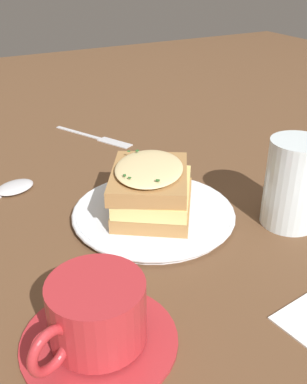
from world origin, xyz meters
TOP-DOWN VIEW (x-y plane):
  - ground_plane at (0.00, 0.00)m, footprint 2.40×2.40m
  - dinner_plate at (-0.03, -0.02)m, footprint 0.23×0.23m
  - sandwich at (-0.03, -0.02)m, footprint 0.17×0.16m
  - teacup_with_saucer at (0.15, -0.17)m, footprint 0.15×0.15m
  - water_glass at (0.07, 0.14)m, footprint 0.08×0.08m
  - fork at (-0.33, 0.03)m, footprint 0.18×0.10m
  - spoon at (-0.20, -0.18)m, footprint 0.09×0.17m

SIDE VIEW (x-z plane):
  - ground_plane at x=0.00m, z-range 0.00..0.00m
  - fork at x=-0.33m, z-range 0.00..0.00m
  - spoon at x=-0.20m, z-range 0.00..0.01m
  - dinner_plate at x=-0.03m, z-range 0.00..0.01m
  - teacup_with_saucer at x=0.15m, z-range 0.00..0.07m
  - sandwich at x=-0.03m, z-range 0.01..0.08m
  - water_glass at x=0.07m, z-range 0.00..0.12m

